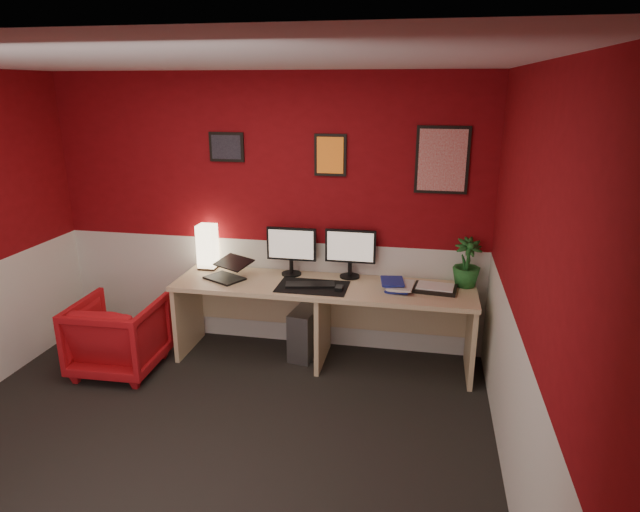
{
  "coord_description": "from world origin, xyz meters",
  "views": [
    {
      "loc": [
        1.41,
        -2.97,
        2.37
      ],
      "look_at": [
        0.6,
        1.21,
        1.05
      ],
      "focal_mm": 30.79,
      "sensor_mm": 36.0,
      "label": 1
    }
  ],
  "objects_px": {
    "monitor_right": "(350,246)",
    "zen_tray": "(435,289)",
    "pc_tower": "(306,331)",
    "monitor_left": "(291,244)",
    "desk": "(323,323)",
    "shoji_lamp": "(208,248)",
    "potted_plant": "(467,263)",
    "armchair": "(119,335)",
    "laptop": "(224,267)"
  },
  "relations": [
    {
      "from": "potted_plant",
      "to": "pc_tower",
      "type": "height_order",
      "value": "potted_plant"
    },
    {
      "from": "desk",
      "to": "pc_tower",
      "type": "xyz_separation_m",
      "value": [
        -0.17,
        0.1,
        -0.14
      ]
    },
    {
      "from": "desk",
      "to": "armchair",
      "type": "relative_size",
      "value": 3.68
    },
    {
      "from": "zen_tray",
      "to": "pc_tower",
      "type": "relative_size",
      "value": 0.78
    },
    {
      "from": "shoji_lamp",
      "to": "potted_plant",
      "type": "xyz_separation_m",
      "value": [
        2.34,
        -0.03,
        0.01
      ]
    },
    {
      "from": "shoji_lamp",
      "to": "monitor_left",
      "type": "xyz_separation_m",
      "value": [
        0.81,
        -0.03,
        0.09
      ]
    },
    {
      "from": "laptop",
      "to": "potted_plant",
      "type": "xyz_separation_m",
      "value": [
        2.09,
        0.23,
        0.1
      ]
    },
    {
      "from": "monitor_right",
      "to": "potted_plant",
      "type": "distance_m",
      "value": 1.01
    },
    {
      "from": "potted_plant",
      "to": "monitor_right",
      "type": "bearing_deg",
      "value": 178.01
    },
    {
      "from": "monitor_left",
      "to": "laptop",
      "type": "bearing_deg",
      "value": -156.88
    },
    {
      "from": "shoji_lamp",
      "to": "pc_tower",
      "type": "relative_size",
      "value": 0.89
    },
    {
      "from": "laptop",
      "to": "pc_tower",
      "type": "height_order",
      "value": "laptop"
    },
    {
      "from": "monitor_left",
      "to": "monitor_right",
      "type": "height_order",
      "value": "same"
    },
    {
      "from": "laptop",
      "to": "monitor_right",
      "type": "distance_m",
      "value": 1.13
    },
    {
      "from": "laptop",
      "to": "shoji_lamp",
      "type": "bearing_deg",
      "value": 162.9
    },
    {
      "from": "desk",
      "to": "shoji_lamp",
      "type": "distance_m",
      "value": 1.29
    },
    {
      "from": "shoji_lamp",
      "to": "potted_plant",
      "type": "distance_m",
      "value": 2.34
    },
    {
      "from": "desk",
      "to": "laptop",
      "type": "distance_m",
      "value": 1.0
    },
    {
      "from": "monitor_left",
      "to": "armchair",
      "type": "relative_size",
      "value": 0.82
    },
    {
      "from": "laptop",
      "to": "zen_tray",
      "type": "relative_size",
      "value": 0.94
    },
    {
      "from": "monitor_right",
      "to": "armchair",
      "type": "bearing_deg",
      "value": -159.16
    },
    {
      "from": "monitor_left",
      "to": "zen_tray",
      "type": "bearing_deg",
      "value": -7.28
    },
    {
      "from": "potted_plant",
      "to": "armchair",
      "type": "height_order",
      "value": "potted_plant"
    },
    {
      "from": "shoji_lamp",
      "to": "monitor_left",
      "type": "bearing_deg",
      "value": -1.92
    },
    {
      "from": "potted_plant",
      "to": "armchair",
      "type": "xyz_separation_m",
      "value": [
        -2.9,
        -0.69,
        -0.62
      ]
    },
    {
      "from": "laptop",
      "to": "armchair",
      "type": "xyz_separation_m",
      "value": [
        -0.81,
        -0.45,
        -0.52
      ]
    },
    {
      "from": "monitor_right",
      "to": "pc_tower",
      "type": "xyz_separation_m",
      "value": [
        -0.37,
        -0.14,
        -0.8
      ]
    },
    {
      "from": "desk",
      "to": "laptop",
      "type": "relative_size",
      "value": 7.88
    },
    {
      "from": "armchair",
      "to": "laptop",
      "type": "bearing_deg",
      "value": -152.63
    },
    {
      "from": "shoji_lamp",
      "to": "laptop",
      "type": "xyz_separation_m",
      "value": [
        0.25,
        -0.26,
        -0.09
      ]
    },
    {
      "from": "laptop",
      "to": "zen_tray",
      "type": "distance_m",
      "value": 1.84
    },
    {
      "from": "monitor_right",
      "to": "zen_tray",
      "type": "distance_m",
      "value": 0.82
    },
    {
      "from": "shoji_lamp",
      "to": "potted_plant",
      "type": "relative_size",
      "value": 0.96
    },
    {
      "from": "monitor_left",
      "to": "monitor_right",
      "type": "xyz_separation_m",
      "value": [
        0.53,
        0.03,
        0.0
      ]
    },
    {
      "from": "desk",
      "to": "monitor_left",
      "type": "distance_m",
      "value": 0.76
    },
    {
      "from": "monitor_right",
      "to": "monitor_left",
      "type": "bearing_deg",
      "value": -176.75
    },
    {
      "from": "monitor_left",
      "to": "shoji_lamp",
      "type": "bearing_deg",
      "value": 178.08
    },
    {
      "from": "monitor_right",
      "to": "pc_tower",
      "type": "relative_size",
      "value": 1.29
    },
    {
      "from": "pc_tower",
      "to": "zen_tray",
      "type": "bearing_deg",
      "value": 5.49
    },
    {
      "from": "zen_tray",
      "to": "pc_tower",
      "type": "height_order",
      "value": "zen_tray"
    },
    {
      "from": "desk",
      "to": "shoji_lamp",
      "type": "relative_size",
      "value": 6.5
    },
    {
      "from": "monitor_right",
      "to": "pc_tower",
      "type": "bearing_deg",
      "value": -160.08
    },
    {
      "from": "laptop",
      "to": "monitor_left",
      "type": "relative_size",
      "value": 0.57
    },
    {
      "from": "shoji_lamp",
      "to": "zen_tray",
      "type": "distance_m",
      "value": 2.11
    },
    {
      "from": "desk",
      "to": "shoji_lamp",
      "type": "height_order",
      "value": "shoji_lamp"
    },
    {
      "from": "armchair",
      "to": "monitor_right",
      "type": "bearing_deg",
      "value": -161.08
    },
    {
      "from": "zen_tray",
      "to": "monitor_left",
      "type": "bearing_deg",
      "value": 172.72
    },
    {
      "from": "laptop",
      "to": "zen_tray",
      "type": "bearing_deg",
      "value": 31.08
    },
    {
      "from": "laptop",
      "to": "pc_tower",
      "type": "distance_m",
      "value": 0.95
    },
    {
      "from": "monitor_right",
      "to": "potted_plant",
      "type": "bearing_deg",
      "value": -1.99
    }
  ]
}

